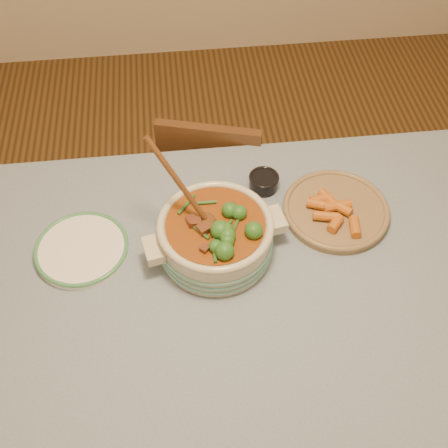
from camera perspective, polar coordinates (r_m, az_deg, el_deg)
The scene contains 7 objects.
floor at distance 2.27m, azimuth 2.96°, elevation -15.98°, with size 4.50×4.50×0.00m, color #3F2812.
dining_table at distance 1.68m, azimuth 3.88°, elevation -7.08°, with size 1.68×1.08×0.76m.
stew_casserole at distance 1.58m, azimuth -0.88°, elevation -1.04°, with size 0.42×0.37×0.39m.
white_plate at distance 1.69m, azimuth -14.27°, elevation -2.46°, with size 0.30×0.30×0.02m.
condiment_bowl at distance 1.79m, azimuth 4.06°, elevation 4.36°, with size 0.10×0.10×0.05m.
fried_plate at distance 1.75m, azimuth 11.31°, elevation 1.51°, with size 0.39×0.39×0.05m.
chair_far at distance 2.26m, azimuth -1.03°, elevation 4.76°, with size 0.46×0.46×0.80m.
Camera 1 is at (-0.21, -0.86, 2.09)m, focal length 45.00 mm.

